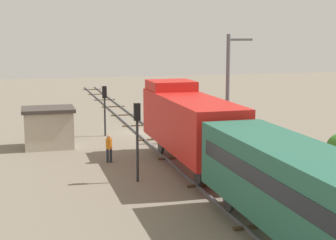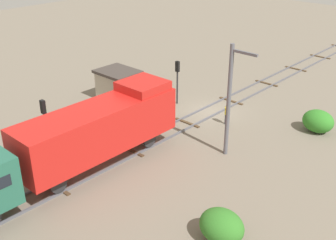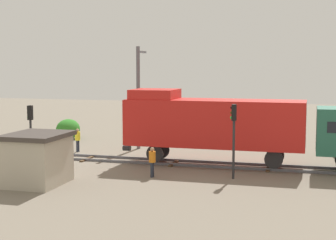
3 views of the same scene
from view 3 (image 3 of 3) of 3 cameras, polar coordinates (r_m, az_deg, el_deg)
name	(u,v)px [view 3 (image 3 of 3)]	position (r m, az deg, el deg)	size (l,w,h in m)	color
ground_plane	(49,157)	(36.46, -13.09, -3.99)	(107.86, 107.86, 0.00)	#756B5B
railway_track	(49,156)	(36.45, -13.10, -3.88)	(2.40, 71.91, 0.16)	#595960
locomotive	(211,122)	(32.22, 4.80, -0.19)	(2.90, 11.60, 4.60)	red
traffic_signal_near	(30,124)	(33.06, -15.01, -0.42)	(0.32, 0.34, 3.81)	#262628
traffic_signal_mid	(234,127)	(28.56, 7.29, -0.80)	(0.32, 0.34, 4.16)	#262628
worker_near_track	(78,138)	(37.93, -9.98, -2.01)	(0.38, 0.38, 1.70)	#262B38
worker_by_signal	(152,160)	(29.05, -1.76, -4.42)	(0.38, 0.38, 1.70)	#262B38
catenary_mast	(138,95)	(38.66, -3.29, 2.82)	(1.94, 0.28, 7.68)	#595960
relay_hut	(38,158)	(28.10, -14.24, -4.15)	(3.50, 2.90, 2.74)	#B2A893
bush_near	(242,132)	(42.05, 8.24, -1.38)	(2.36, 1.93, 1.72)	#327426
bush_mid	(68,129)	(44.62, -11.01, -1.00)	(2.35, 1.92, 1.71)	#307D26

